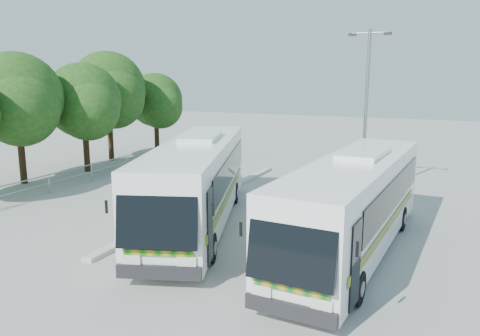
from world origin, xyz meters
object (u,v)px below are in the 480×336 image
at_px(tree_far_b, 18,98).
at_px(tree_far_d, 109,89).
at_px(coach_adjacent, 354,203).
at_px(tree_far_c, 84,101).
at_px(lamppost, 366,106).
at_px(tree_far_e, 156,100).
at_px(coach_main, 197,180).

relative_size(tree_far_b, tree_far_d, 0.95).
bearing_deg(coach_adjacent, tree_far_c, 162.09).
xyz_separation_m(tree_far_d, lamppost, (17.37, -2.92, -0.51)).
distance_m(tree_far_e, lamppost, 18.27).
height_order(tree_far_e, coach_main, tree_far_e).
xyz_separation_m(tree_far_d, coach_adjacent, (18.37, -10.54, -3.13)).
bearing_deg(coach_main, tree_far_c, 131.55).
bearing_deg(tree_far_b, coach_main, -11.54).
xyz_separation_m(coach_adjacent, lamppost, (-1.01, 7.62, 2.62)).
bearing_deg(coach_main, coach_adjacent, -23.31).
height_order(tree_far_e, coach_adjacent, tree_far_e).
distance_m(tree_far_d, coach_main, 16.19).
bearing_deg(coach_adjacent, tree_far_d, 153.96).
bearing_deg(tree_far_e, tree_far_c, -86.46).
xyz_separation_m(tree_far_b, tree_far_c, (0.89, 3.90, -0.31)).
height_order(coach_main, lamppost, lamppost).
xyz_separation_m(coach_main, coach_adjacent, (6.05, -0.49, -0.09)).
relative_size(tree_far_c, coach_adjacent, 0.58).
xyz_separation_m(tree_far_b, coach_main, (12.02, -2.46, -2.80)).
height_order(tree_far_c, coach_main, tree_far_c).
relative_size(tree_far_c, lamppost, 0.83).
distance_m(tree_far_b, coach_main, 12.59).
bearing_deg(tree_far_d, coach_adjacent, -29.85).
bearing_deg(tree_far_e, coach_main, -51.36).
bearing_deg(coach_main, tree_far_d, 122.06).
height_order(coach_adjacent, lamppost, lamppost).
distance_m(tree_far_b, tree_far_d, 7.61).
height_order(tree_far_b, tree_far_c, tree_far_b).
relative_size(tree_far_e, lamppost, 0.76).
distance_m(tree_far_b, tree_far_e, 12.13).
xyz_separation_m(tree_far_b, coach_adjacent, (18.08, -2.94, -2.88)).
bearing_deg(coach_main, tree_far_b, 149.74).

